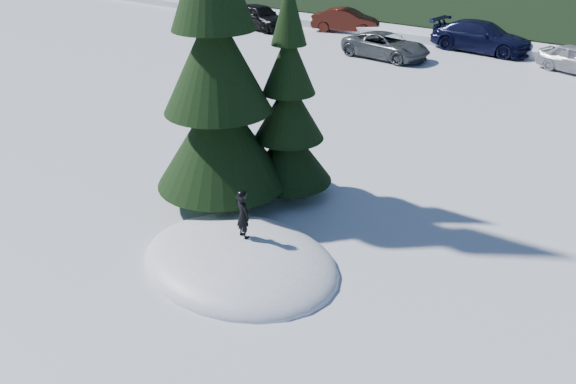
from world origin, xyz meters
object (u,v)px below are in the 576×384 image
Objects in this scene: spruce_tall at (216,73)px; child_skier at (243,215)px; car_0 at (259,16)px; car_2 at (386,46)px; car_3 at (482,37)px; spruce_short at (289,117)px; car_1 at (347,20)px.

spruce_tall is 3.48m from child_skier.
car_0 is (-16.39, 19.49, -0.23)m from child_skier.
car_0 reaches higher than car_2.
car_3 is (3.15, 4.33, 0.14)m from car_2.
spruce_short is 1.21× the size of car_0.
car_1 is 0.79× the size of car_3.
spruce_short reaches higher than child_skier.
car_0 is at bearing -36.38° from child_skier.
child_skier is 0.24× the size of car_1.
car_2 is at bearing 110.24° from spruce_short.
spruce_short is at bearing -56.10° from child_skier.
car_0 is at bearing 104.43° from car_3.
spruce_short is 3.31m from child_skier.
spruce_short reaches higher than car_2.
car_0 is (-14.31, 17.97, -2.56)m from spruce_tall.
spruce_tall reaches higher than car_2.
car_3 reaches higher than car_0.
car_3 is (-1.26, 20.42, -2.56)m from spruce_tall.
spruce_short is at bearing -155.48° from car_2.
car_0 reaches higher than child_skier.
spruce_short is (1.00, 1.40, -1.22)m from spruce_tall.
car_0 is 1.00× the size of car_2.
car_3 reaches higher than car_1.
spruce_short is at bearing 54.46° from spruce_tall.
spruce_short is at bearing -129.17° from car_0.
spruce_tall is 16.91m from car_2.
car_1 reaches higher than car_2.
child_skier is 22.20m from car_3.
car_1 is at bearing 114.99° from spruce_tall.
car_1 is at bearing -48.59° from child_skier.
child_skier is 0.19× the size of car_3.
car_1 is at bearing 93.05° from car_3.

